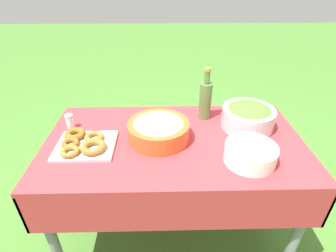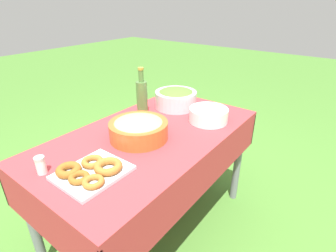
# 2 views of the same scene
# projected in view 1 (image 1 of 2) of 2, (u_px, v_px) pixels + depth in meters

# --- Properties ---
(ground_plane) EXTENTS (14.00, 14.00, 0.00)m
(ground_plane) POSITION_uv_depth(u_px,v_px,m) (173.00, 228.00, 1.74)
(ground_plane) COLOR #477A2D
(picnic_table) EXTENTS (1.33, 0.73, 0.72)m
(picnic_table) POSITION_uv_depth(u_px,v_px,m) (174.00, 155.00, 1.41)
(picnic_table) COLOR #B73338
(picnic_table) RESTS_ON ground_plane
(salad_bowl) EXTENTS (0.28, 0.28, 0.13)m
(salad_bowl) POSITION_uv_depth(u_px,v_px,m) (248.00, 116.00, 1.42)
(salad_bowl) COLOR silver
(salad_bowl) RESTS_ON picnic_table
(pasta_bowl) EXTENTS (0.31, 0.31, 0.12)m
(pasta_bowl) POSITION_uv_depth(u_px,v_px,m) (159.00, 129.00, 1.33)
(pasta_bowl) COLOR #E05B28
(pasta_bowl) RESTS_ON picnic_table
(donut_platter) EXTENTS (0.29, 0.27, 0.05)m
(donut_platter) POSITION_uv_depth(u_px,v_px,m) (84.00, 144.00, 1.29)
(donut_platter) COLOR silver
(donut_platter) RESTS_ON picnic_table
(plate_stack) EXTENTS (0.24, 0.24, 0.08)m
(plate_stack) POSITION_uv_depth(u_px,v_px,m) (250.00, 153.00, 1.19)
(plate_stack) COLOR white
(plate_stack) RESTS_ON picnic_table
(olive_oil_bottle) EXTENTS (0.07, 0.07, 0.30)m
(olive_oil_bottle) POSITION_uv_depth(u_px,v_px,m) (205.00, 99.00, 1.49)
(olive_oil_bottle) COLOR #4C7238
(olive_oil_bottle) RESTS_ON picnic_table
(salt_shaker) EXTENTS (0.04, 0.04, 0.08)m
(salt_shaker) POSITION_uv_depth(u_px,v_px,m) (70.00, 121.00, 1.43)
(salt_shaker) COLOR white
(salt_shaker) RESTS_ON picnic_table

